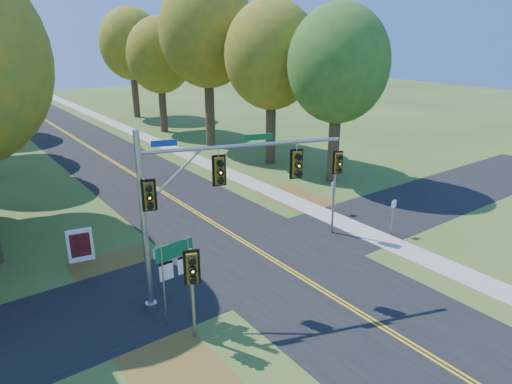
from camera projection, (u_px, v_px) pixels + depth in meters
ground at (291, 271)px, 21.64m from camera, size 160.00×160.00×0.00m
road_main at (291, 271)px, 21.64m from camera, size 8.00×160.00×0.02m
road_cross at (265, 255)px, 23.15m from camera, size 60.00×6.00×0.02m
centerline_left at (289, 271)px, 21.57m from camera, size 0.10×160.00×0.01m
centerline_right at (292, 270)px, 21.69m from camera, size 0.10×160.00×0.01m
sidewalk_east at (377, 237)px, 25.09m from camera, size 1.60×160.00×0.06m
leaf_patch_w_near at (127, 278)px, 21.04m from camera, size 4.00×6.00×0.00m
leaf_patch_e at (310, 204)px, 29.99m from camera, size 3.50×8.00×0.00m
leaf_patch_w_far at (178, 373)px, 15.17m from camera, size 3.00×5.00×0.00m
tree_e_a at (338, 65)px, 31.92m from camera, size 7.20×7.20×12.73m
tree_e_b at (272, 56)px, 36.63m from camera, size 7.60×7.60×13.33m
tree_e_c at (207, 32)px, 41.59m from camera, size 8.80×8.80×15.79m
tree_e_d at (160, 56)px, 49.03m from camera, size 7.00×7.00×12.32m
tree_e_e at (131, 44)px, 57.51m from camera, size 7.80×7.80×13.74m
traffic_mast at (196, 195)px, 17.58m from camera, size 7.77×2.98×7.44m
east_signal_pole at (337, 172)px, 24.36m from camera, size 0.52×0.63×4.81m
ped_signal_pole at (192, 274)px, 15.89m from camera, size 0.56×0.67×3.71m
route_sign_cluster at (175, 265)px, 17.28m from camera, size 1.59×0.18×3.40m
info_kiosk at (80, 245)px, 22.33m from camera, size 1.23×0.40×1.69m
reg_sign_e_north at (333, 191)px, 28.16m from camera, size 0.40×0.07×2.10m
reg_sign_e_south at (393, 210)px, 25.13m from camera, size 0.40×0.06×2.08m
reg_sign_w at (158, 261)px, 19.42m from camera, size 0.42×0.07×2.18m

